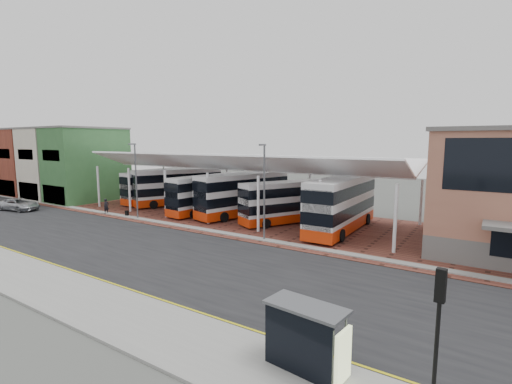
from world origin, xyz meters
TOP-DOWN VIEW (x-y plane):
  - ground at (0.00, 0.00)m, footprint 140.00×140.00m
  - road at (0.00, -1.00)m, footprint 120.00×14.00m
  - forecourt at (2.00, 13.00)m, footprint 72.00×16.00m
  - sidewalk at (0.00, -9.00)m, footprint 120.00×4.00m
  - north_kerb at (0.00, 6.20)m, footprint 120.00×0.80m
  - yellow_line_near at (0.00, -7.00)m, footprint 120.00×0.12m
  - yellow_line_far at (0.00, -6.70)m, footprint 120.00×0.12m
  - canopy at (-6.00, 13.94)m, footprint 37.00×11.63m
  - shop_green at (-30.00, 10.97)m, footprint 6.40×10.20m
  - shop_cream at (-36.50, 10.97)m, footprint 6.40×10.20m
  - shop_brick at (-43.00, 10.97)m, footprint 6.40×10.20m
  - shop_ochre at (-49.50, 10.97)m, footprint 6.40×10.20m
  - lamp_west at (-14.00, 6.27)m, footprint 0.16×0.90m
  - lamp_east at (2.00, 6.27)m, footprint 0.16×0.90m
  - bus_0 at (-20.35, 15.10)m, footprint 3.14×10.49m
  - bus_1 at (-16.66, 14.98)m, footprint 7.17×11.37m
  - bus_2 at (-9.85, 13.03)m, footprint 3.61×10.72m
  - bus_3 at (-5.40, 13.76)m, footprint 5.52×11.74m
  - bus_4 at (0.48, 13.32)m, footprint 6.84×10.15m
  - bus_5 at (6.28, 12.94)m, footprint 3.17×12.04m
  - silver_car at (-30.05, 1.80)m, footprint 5.57×3.30m
  - pedestrian at (-18.98, 6.00)m, footprint 0.43×0.65m
  - suitcase at (-15.98, 6.45)m, footprint 0.37×0.26m
  - bus_shelter at (12.92, -8.38)m, footprint 3.10×1.68m
  - traffic_signal_west at (16.84, -7.60)m, footprint 0.31×0.26m

SIDE VIEW (x-z plane):
  - ground at x=0.00m, z-range 0.00..0.00m
  - road at x=0.00m, z-range 0.00..0.02m
  - yellow_line_near at x=0.00m, z-range 0.02..0.03m
  - yellow_line_far at x=0.00m, z-range 0.02..0.03m
  - forecourt at x=2.00m, z-range 0.00..0.06m
  - sidewalk at x=0.00m, z-range 0.00..0.14m
  - north_kerb at x=0.00m, z-range 0.00..0.14m
  - suitcase at x=-15.98m, z-range 0.06..0.69m
  - silver_car at x=-30.05m, z-range 0.02..1.47m
  - pedestrian at x=-18.98m, z-range 0.06..1.82m
  - bus_shelter at x=12.92m, z-range 0.43..2.82m
  - bus_4 at x=0.48m, z-range 0.05..4.26m
  - bus_0 at x=-20.35m, z-range 0.05..4.31m
  - bus_2 at x=-9.85m, z-range 0.05..4.38m
  - bus_1 at x=-16.66m, z-range 0.05..4.72m
  - bus_3 at x=-5.40m, z-range 0.04..4.77m
  - bus_5 at x=6.28m, z-range 0.04..4.99m
  - traffic_signal_west at x=16.84m, z-range 0.87..5.25m
  - lamp_west at x=-14.00m, z-range 0.32..8.40m
  - lamp_east at x=2.00m, z-range 0.32..8.40m
  - shop_green at x=-30.00m, z-range 0.01..10.23m
  - shop_cream at x=-36.50m, z-range 0.01..10.23m
  - shop_brick at x=-43.00m, z-range 0.01..10.23m
  - shop_ochre at x=-49.50m, z-range 0.01..10.23m
  - canopy at x=-6.00m, z-range 2.26..9.33m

